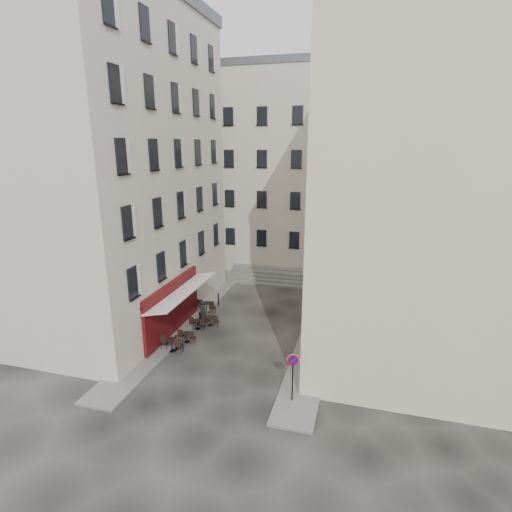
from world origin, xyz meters
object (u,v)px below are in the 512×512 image
(no_parking_sign, at_px, (293,369))
(bistro_table_b, at_px, (187,336))
(pedestrian, at_px, (202,312))
(bistro_table_a, at_px, (172,344))

(no_parking_sign, height_order, bistro_table_b, no_parking_sign)
(pedestrian, bearing_deg, bistro_table_a, 91.02)
(bistro_table_a, bearing_deg, no_parking_sign, -20.37)
(no_parking_sign, relative_size, bistro_table_a, 1.81)
(no_parking_sign, relative_size, bistro_table_b, 2.20)
(pedestrian, bearing_deg, no_parking_sign, 141.28)
(no_parking_sign, distance_m, bistro_table_a, 8.28)
(pedestrian, bearing_deg, bistro_table_b, 97.09)
(no_parking_sign, bearing_deg, pedestrian, 120.46)
(bistro_table_a, xyz_separation_m, bistro_table_b, (0.37, 1.24, -0.09))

